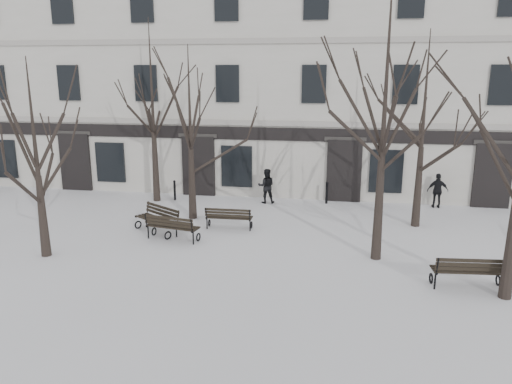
% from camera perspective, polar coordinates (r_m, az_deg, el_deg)
% --- Properties ---
extents(ground, '(100.00, 100.00, 0.00)m').
position_cam_1_polar(ground, '(16.67, -2.42, -7.44)').
color(ground, white).
rests_on(ground, ground).
extents(building, '(40.40, 10.20, 11.40)m').
position_cam_1_polar(building, '(28.33, 3.11, 12.75)').
color(building, beige).
rests_on(building, ground).
extents(tree_1, '(4.51, 4.51, 6.45)m').
position_cam_1_polar(tree_1, '(17.28, -24.04, 5.94)').
color(tree_1, black).
rests_on(tree_1, ground).
extents(tree_2, '(6.36, 6.36, 9.09)m').
position_cam_1_polar(tree_2, '(15.90, 14.68, 12.10)').
color(tree_2, black).
rests_on(tree_2, ground).
extents(tree_4, '(5.78, 5.78, 8.26)m').
position_cam_1_polar(tree_4, '(23.33, -11.84, 11.39)').
color(tree_4, black).
rests_on(tree_4, ground).
extents(tree_5, '(4.89, 4.89, 6.99)m').
position_cam_1_polar(tree_5, '(20.23, -7.58, 8.97)').
color(tree_5, black).
rests_on(tree_5, ground).
extents(tree_6, '(5.24, 5.24, 7.49)m').
position_cam_1_polar(tree_6, '(20.00, 18.70, 9.22)').
color(tree_6, black).
rests_on(tree_6, ground).
extents(bench_1, '(2.04, 1.06, 0.98)m').
position_cam_1_polar(bench_1, '(18.29, -9.60, -3.90)').
color(bench_1, black).
rests_on(bench_1, ground).
extents(bench_2, '(2.05, 0.91, 1.00)m').
position_cam_1_polar(bench_2, '(15.42, 23.16, -8.24)').
color(bench_2, black).
rests_on(bench_2, ground).
extents(bench_3, '(2.03, 1.67, 1.00)m').
position_cam_1_polar(bench_3, '(19.30, -11.15, -2.99)').
color(bench_3, black).
rests_on(bench_3, ground).
extents(bench_4, '(1.80, 0.68, 0.90)m').
position_cam_1_polar(bench_4, '(19.33, -3.12, -2.88)').
color(bench_4, black).
rests_on(bench_4, ground).
extents(bollard_a, '(0.12, 0.12, 0.96)m').
position_cam_1_polar(bollard_a, '(23.93, -9.28, 0.29)').
color(bollard_a, black).
rests_on(bollard_a, ground).
extents(bollard_b, '(0.13, 0.13, 1.04)m').
position_cam_1_polar(bollard_b, '(23.21, 8.08, 0.02)').
color(bollard_b, black).
rests_on(bollard_b, ground).
extents(pedestrian_b, '(0.88, 0.74, 1.62)m').
position_cam_1_polar(pedestrian_b, '(23.23, 1.18, -1.25)').
color(pedestrian_b, black).
rests_on(pedestrian_b, ground).
extents(pedestrian_c, '(0.92, 0.39, 1.56)m').
position_cam_1_polar(pedestrian_c, '(23.87, 19.89, -1.68)').
color(pedestrian_c, black).
rests_on(pedestrian_c, ground).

